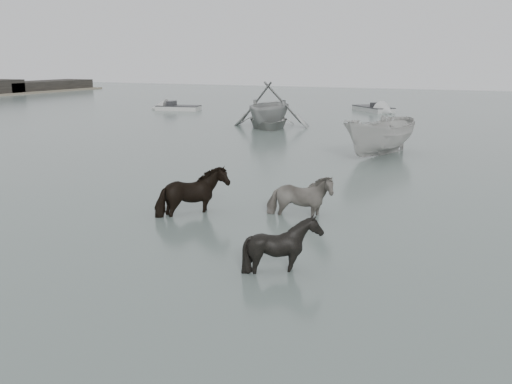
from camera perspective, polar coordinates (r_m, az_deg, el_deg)
ground at (r=13.14m, az=-2.98°, el=-5.59°), size 140.00×140.00×0.00m
pony_pinto at (r=15.51m, az=4.38°, el=0.32°), size 2.01×1.34×1.56m
pony_dark at (r=15.68m, az=-6.33°, el=0.70°), size 1.73×1.92×1.70m
pony_black at (r=11.54m, az=2.70°, el=-4.52°), size 1.47×1.35×1.45m
rowboat_lead at (r=35.71m, az=1.20°, el=7.32°), size 5.43×6.06×1.03m
rowboat_trail at (r=35.64m, az=1.38°, el=8.86°), size 5.73×6.36×2.96m
boat_small at (r=25.80m, az=12.37°, el=5.63°), size 3.28×5.18×1.87m
skiff_outer at (r=47.84m, az=-7.77°, el=8.56°), size 5.07×2.57×0.75m
skiff_mid at (r=47.48m, az=11.63°, el=8.37°), size 5.08×5.17×0.75m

